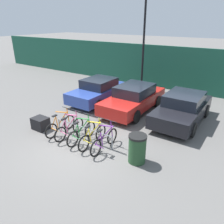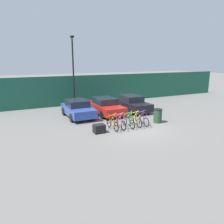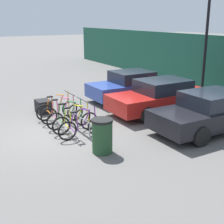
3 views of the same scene
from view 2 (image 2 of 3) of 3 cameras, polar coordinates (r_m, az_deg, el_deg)
The scene contains 14 objects.
ground_plane at distance 14.78m, azimuth 6.13°, elevation -4.34°, with size 120.00×120.00×0.00m, color #605E5B.
hoarding_wall at distance 22.85m, azimuth -6.69°, elevation 5.80°, with size 36.00×0.16×2.96m, color #19513D.
bike_rack at distance 15.04m, azimuth 3.85°, elevation -2.09°, with size 2.88×0.04×0.57m.
bicycle_orange at distance 14.41m, azimuth 0.12°, elevation -3.16°, with size 0.68×1.71×1.05m.
bicycle_pink at distance 14.65m, azimuth 1.98°, elevation -2.89°, with size 0.68×1.71×1.05m.
bicycle_green at distance 14.97m, azimuth 4.25°, elevation -2.56°, with size 0.68×1.71×1.05m.
bicycle_yellow at distance 15.25m, azimuth 6.08°, elevation -2.29°, with size 0.68×1.71×1.05m.
bicycle_purple at distance 15.55m, azimuth 7.84°, elevation -2.03°, with size 0.68×1.71×1.05m.
car_blue at distance 17.66m, azimuth -8.93°, elevation 0.85°, with size 1.91×3.99×1.40m.
car_red at distance 18.45m, azimuth -1.77°, elevation 1.56°, with size 1.91×4.44×1.40m.
car_black at distance 19.73m, azimuth 5.09°, elevation 2.29°, with size 1.91×4.26×1.40m.
lamp_post at distance 21.22m, azimuth -10.09°, elevation 11.05°, with size 0.24×0.44×6.64m.
trash_bin at distance 16.32m, azimuth 11.85°, elevation -0.94°, with size 0.63×0.63×1.03m.
cargo_crate at distance 13.83m, azimuth -3.37°, elevation -4.35°, with size 0.70×0.56×0.55m, color black.
Camera 2 is at (-7.62, -11.83, 4.51)m, focal length 35.00 mm.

